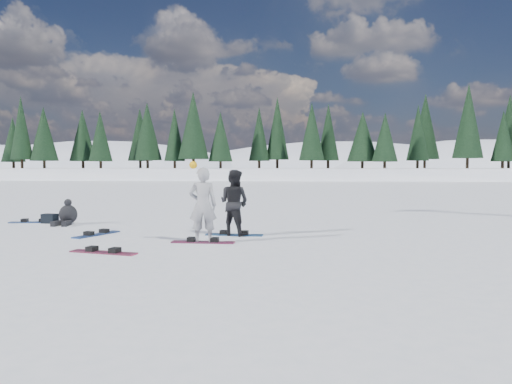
% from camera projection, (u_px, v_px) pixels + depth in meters
% --- Properties ---
extents(ground, '(420.00, 420.00, 0.00)m').
position_uv_depth(ground, '(218.00, 237.00, 12.69)').
color(ground, white).
rests_on(ground, ground).
extents(alpine_backdrop, '(412.50, 227.00, 53.20)m').
position_uv_depth(alpine_backdrop, '(260.00, 205.00, 202.67)').
color(alpine_backdrop, white).
rests_on(alpine_backdrop, ground).
extents(snowboarder_woman, '(0.70, 0.50, 1.93)m').
position_uv_depth(snowboarder_woman, '(203.00, 205.00, 11.74)').
color(snowboarder_woman, '#9B9A9F').
rests_on(snowboarder_woman, ground).
extents(snowboarder_man, '(1.04, 0.95, 1.72)m').
position_uv_depth(snowboarder_man, '(234.00, 203.00, 13.01)').
color(snowboarder_man, black).
rests_on(snowboarder_man, ground).
extents(seated_rider, '(0.57, 0.94, 0.79)m').
position_uv_depth(seated_rider, '(67.00, 215.00, 15.49)').
color(seated_rider, black).
rests_on(seated_rider, ground).
extents(gear_bag, '(0.50, 0.39, 0.30)m').
position_uv_depth(gear_bag, '(50.00, 219.00, 15.80)').
color(gear_bag, black).
rests_on(gear_bag, ground).
extents(snowboard_woman, '(1.51, 0.33, 0.03)m').
position_uv_depth(snowboard_woman, '(203.00, 242.00, 11.78)').
color(snowboard_woman, maroon).
rests_on(snowboard_woman, ground).
extents(snowboard_man, '(1.52, 0.39, 0.03)m').
position_uv_depth(snowboard_man, '(234.00, 235.00, 13.05)').
color(snowboard_man, '#1B5694').
rests_on(snowboard_man, ground).
extents(snowboard_loose_c, '(1.53, 0.51, 0.03)m').
position_uv_depth(snowboard_loose_c, '(34.00, 222.00, 15.98)').
color(snowboard_loose_c, '#1B4495').
rests_on(snowboard_loose_c, ground).
extents(snowboard_loose_a, '(0.81, 1.50, 0.03)m').
position_uv_depth(snowboard_loose_a, '(97.00, 234.00, 13.12)').
color(snowboard_loose_a, navy).
rests_on(snowboard_loose_a, ground).
extents(snowboard_loose_b, '(1.52, 0.64, 0.03)m').
position_uv_depth(snowboard_loose_b, '(103.00, 252.00, 10.39)').
color(snowboard_loose_b, maroon).
rests_on(snowboard_loose_b, ground).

